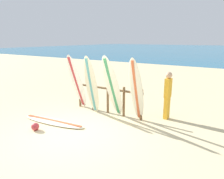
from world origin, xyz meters
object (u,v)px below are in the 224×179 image
Objects in this scene: surfboard_rack at (108,96)px; beachgoer_standing at (168,93)px; surfboard_leaning_left at (91,85)px; surfboard_leaning_center_left at (113,87)px; surfboard_lying_on_sand at (54,121)px; surfboard_leaning_far_left at (77,82)px; surfboard_leaning_center at (136,90)px; beach_ball at (35,127)px.

beachgoer_standing is (2.11, 0.60, 0.26)m from surfboard_rack.
surfboard_leaning_left reaches higher than surfboard_rack.
surfboard_lying_on_sand is at bearing -137.24° from surfboard_leaning_center_left.
surfboard_leaning_far_left is at bearing -164.90° from beachgoer_standing.
surfboard_leaning_far_left reaches higher than beachgoer_standing.
surfboard_leaning_far_left is 0.83m from surfboard_leaning_left.
beachgoer_standing is (3.14, 2.42, 0.90)m from surfboard_lying_on_sand.
surfboard_leaning_center is (2.59, 0.03, 0.00)m from surfboard_leaning_far_left.
surfboard_leaning_center_left is (0.93, 0.01, 0.04)m from surfboard_leaning_left.
surfboard_lying_on_sand is at bearing -142.39° from beachgoer_standing.
surfboard_rack is 1.72× the size of beachgoer_standing.
surfboard_lying_on_sand is 1.49× the size of beachgoer_standing.
surfboard_leaning_left is at bearing -158.06° from beachgoer_standing.
beachgoer_standing is at bearing 21.94° from surfboard_leaning_left.
surfboard_leaning_far_left is 1.00× the size of surfboard_leaning_center.
beachgoer_standing is at bearing 15.10° from surfboard_leaning_far_left.
beach_ball is at bearing -89.69° from surfboard_lying_on_sand.
surfboard_rack is 2.81m from beach_ball.
surfboard_lying_on_sand is 0.74m from beach_ball.
surfboard_leaning_center_left is 1.94m from beachgoer_standing.
surfboard_lying_on_sand is at bearing -146.75° from surfboard_leaning_center.
surfboard_leaning_center_left is 1.35× the size of beachgoer_standing.
surfboard_leaning_center is at bearing 0.77° from surfboard_leaning_far_left.
surfboard_leaning_center_left reaches higher than surfboard_leaning_far_left.
surfboard_leaning_left is 0.93m from surfboard_leaning_center_left.
surfboard_lying_on_sand is 4.06m from beachgoer_standing.
surfboard_leaning_left is 0.99× the size of surfboard_leaning_center.
surfboard_leaning_center_left is 0.86m from surfboard_leaning_center.
surfboard_rack is 2.18m from surfboard_lying_on_sand.
beach_ball is (0.00, -0.74, 0.09)m from surfboard_lying_on_sand.
surfboard_leaning_center reaches higher than surfboard_lying_on_sand.
surfboard_leaning_center_left reaches higher than surfboard_leaning_center.
surfboard_rack is 1.31× the size of surfboard_leaning_left.
surfboard_leaning_left is 1.78m from surfboard_leaning_center.
surfboard_rack is 12.06× the size of beach_ball.
surfboard_rack is at bearing 13.83° from surfboard_leaning_far_left.
surfboard_leaning_left is 0.88× the size of surfboard_lying_on_sand.
surfboard_leaning_far_left is 9.25× the size of beach_ball.
surfboard_leaning_far_left is (-1.27, -0.31, 0.45)m from surfboard_rack.
beachgoer_standing is at bearing 15.85° from surfboard_rack.
surfboard_leaning_center reaches higher than beachgoer_standing.
surfboard_leaning_far_left is at bearing 176.37° from surfboard_leaning_center_left.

